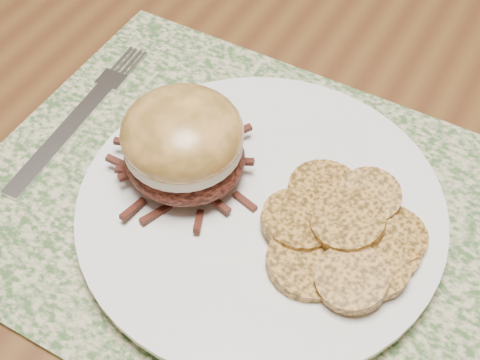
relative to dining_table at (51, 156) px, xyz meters
name	(u,v)px	position (x,y,z in m)	size (l,w,h in m)	color
dining_table	(51,156)	(0.00, 0.00, 0.00)	(1.50, 0.90, 0.75)	brown
placemat	(261,218)	(0.24, -0.02, 0.08)	(0.45, 0.33, 0.00)	#3C5D30
dinner_plate	(261,210)	(0.24, -0.02, 0.09)	(0.26, 0.26, 0.02)	white
pork_sandwich	(183,143)	(0.18, -0.02, 0.13)	(0.10, 0.10, 0.07)	black
roasted_potatoes	(348,234)	(0.31, -0.02, 0.11)	(0.13, 0.14, 0.03)	#BF8438
fork	(81,116)	(0.06, 0.00, 0.09)	(0.03, 0.19, 0.00)	silver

